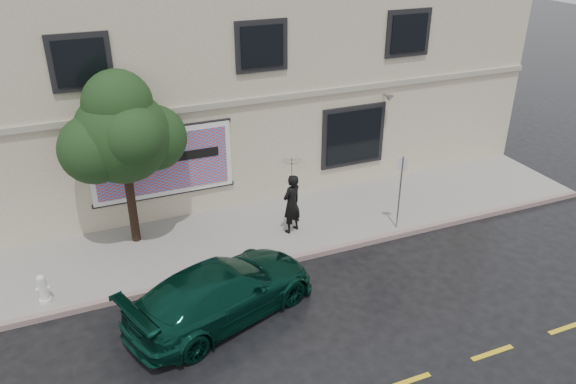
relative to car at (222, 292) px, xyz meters
name	(u,v)px	position (x,y,z in m)	size (l,w,h in m)	color
ground	(332,288)	(2.89, -0.02, -0.70)	(90.00, 90.00, 0.00)	black
sidewalk	(284,227)	(2.89, 3.23, -0.62)	(20.00, 3.50, 0.15)	gray
curb	(308,256)	(2.89, 1.48, -0.62)	(20.00, 0.18, 0.16)	gray
road_marking	(407,382)	(2.89, -3.52, -0.69)	(19.00, 0.12, 0.01)	gold
building	(224,71)	(2.90, 8.98, 2.80)	(20.00, 8.12, 7.00)	beige
billboard	(162,163)	(-0.31, 4.90, 1.36)	(4.30, 0.16, 2.20)	white
car	(222,292)	(0.00, 0.00, 0.00)	(2.11, 4.78, 1.39)	#083025
pedestrian	(292,204)	(2.96, 2.80, 0.37)	(0.67, 0.44, 1.83)	black
umbrella	(292,164)	(2.96, 2.80, 1.62)	(0.92, 0.92, 0.68)	black
street_tree	(122,136)	(-1.41, 4.06, 2.66)	(2.56, 2.56, 4.50)	black
fire_hydrant	(43,289)	(-3.93, 2.01, -0.17)	(0.31, 0.29, 0.76)	silver
sign_pole	(400,185)	(5.96, 1.78, 0.86)	(0.27, 0.12, 2.31)	gray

